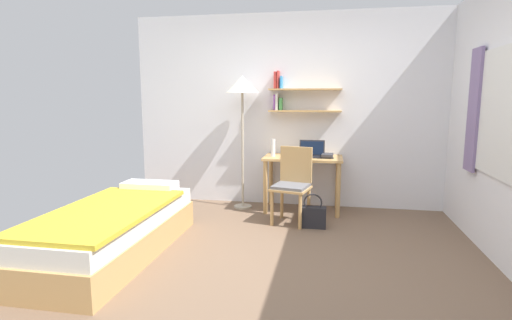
% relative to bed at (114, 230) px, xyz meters
% --- Properties ---
extents(ground_plane, '(5.28, 5.28, 0.00)m').
position_rel_bed_xyz_m(ground_plane, '(1.48, 0.13, -0.24)').
color(ground_plane, brown).
extents(wall_back, '(4.40, 0.27, 2.60)m').
position_rel_bed_xyz_m(wall_back, '(1.48, 2.15, 1.07)').
color(wall_back, white).
rests_on(wall_back, ground_plane).
extents(bed, '(0.87, 2.05, 0.54)m').
position_rel_bed_xyz_m(bed, '(0.00, 0.00, 0.00)').
color(bed, tan).
rests_on(bed, ground_plane).
extents(desk, '(1.01, 0.57, 0.72)m').
position_rel_bed_xyz_m(desk, '(1.65, 1.83, 0.35)').
color(desk, tan).
rests_on(desk, ground_plane).
extents(desk_chair, '(0.50, 0.49, 0.90)m').
position_rel_bed_xyz_m(desk_chair, '(1.57, 1.33, 0.25)').
color(desk_chair, tan).
rests_on(desk_chair, ground_plane).
extents(standing_lamp, '(0.44, 0.44, 1.76)m').
position_rel_bed_xyz_m(standing_lamp, '(0.85, 1.84, 1.33)').
color(standing_lamp, '#B2A893').
rests_on(standing_lamp, ground_plane).
extents(laptop, '(0.33, 0.22, 0.21)m').
position_rel_bed_xyz_m(laptop, '(1.76, 1.85, 0.54)').
color(laptop, black).
rests_on(laptop, desk).
extents(water_bottle, '(0.06, 0.06, 0.23)m').
position_rel_bed_xyz_m(water_bottle, '(1.26, 1.80, 0.60)').
color(water_bottle, silver).
rests_on(water_bottle, desk).
extents(book_stack, '(0.16, 0.23, 0.05)m').
position_rel_bed_xyz_m(book_stack, '(1.96, 1.81, 0.51)').
color(book_stack, '#333338').
rests_on(book_stack, desk).
extents(handbag, '(0.31, 0.13, 0.40)m').
position_rel_bed_xyz_m(handbag, '(1.82, 1.15, -0.11)').
color(handbag, '#232328').
rests_on(handbag, ground_plane).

